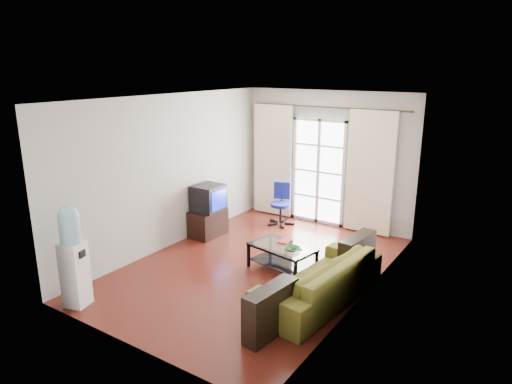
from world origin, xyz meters
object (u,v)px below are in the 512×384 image
coffee_table (282,255)px  crt_tv (207,198)px  sofa (319,279)px  task_chair (281,212)px  tv_stand (208,223)px  water_cooler (73,254)px

coffee_table → crt_tv: crt_tv is taller
sofa → task_chair: size_ratio=2.64×
tv_stand → coffee_table: bearing=-14.2°
sofa → coffee_table: bearing=-114.2°
coffee_table → task_chair: 2.21m
task_chair → sofa: bearing=-72.4°
sofa → water_cooler: 3.34m
task_chair → water_cooler: water_cooler is taller
sofa → water_cooler: size_ratio=1.59×
coffee_table → task_chair: (-1.14, 1.90, -0.02)m
coffee_table → task_chair: size_ratio=1.31×
coffee_table → tv_stand: bearing=164.1°
coffee_table → water_cooler: (-1.78, -2.47, 0.47)m
crt_tv → task_chair: 1.65m
coffee_table → task_chair: bearing=121.0°
crt_tv → tv_stand: bearing=-79.4°
crt_tv → sofa: bearing=-21.3°
sofa → water_cooler: (-2.69, -1.94, 0.42)m
coffee_table → task_chair: task_chair is taller
coffee_table → crt_tv: bearing=164.0°
task_chair → water_cooler: size_ratio=0.60×
sofa → crt_tv: crt_tv is taller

